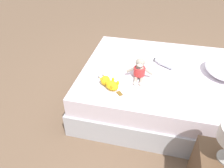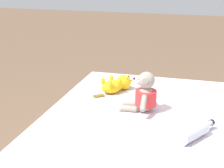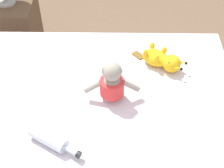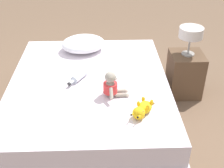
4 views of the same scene
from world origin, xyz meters
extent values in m
cube|color=silver|center=(0.00, 0.00, 0.39)|extent=(1.48, 1.82, 0.22)
ellipsoid|color=#9E9384|center=(0.20, -0.25, 0.57)|extent=(0.11, 0.11, 0.15)
cylinder|color=red|center=(0.20, -0.25, 0.58)|extent=(0.13, 0.13, 0.09)
sphere|color=#9E9384|center=(0.20, -0.25, 0.68)|extent=(0.10, 0.10, 0.10)
ellipsoid|color=beige|center=(0.24, -0.25, 0.68)|extent=(0.05, 0.06, 0.04)
sphere|color=black|center=(0.23, -0.23, 0.69)|extent=(0.01, 0.01, 0.01)
sphere|color=black|center=(0.23, -0.27, 0.69)|extent=(0.01, 0.01, 0.01)
cylinder|color=#9E9384|center=(0.19, -0.21, 0.70)|extent=(0.03, 0.01, 0.03)
cylinder|color=#9E9384|center=(0.20, -0.30, 0.70)|extent=(0.03, 0.01, 0.03)
cylinder|color=#9E9384|center=(0.19, -0.16, 0.58)|extent=(0.03, 0.10, 0.08)
cylinder|color=#9E9384|center=(0.20, -0.35, 0.58)|extent=(0.03, 0.10, 0.08)
cylinder|color=#9E9384|center=(0.29, -0.22, 0.52)|extent=(0.10, 0.04, 0.04)
cylinder|color=#9E9384|center=(0.29, -0.28, 0.52)|extent=(0.10, 0.04, 0.04)
sphere|color=beige|center=(0.34, -0.22, 0.52)|extent=(0.04, 0.04, 0.04)
sphere|color=beige|center=(0.34, -0.28, 0.52)|extent=(0.04, 0.04, 0.04)
ellipsoid|color=yellow|center=(0.46, -0.49, 0.54)|extent=(0.18, 0.19, 0.08)
sphere|color=yellow|center=(0.41, -0.58, 0.55)|extent=(0.10, 0.10, 0.10)
cone|color=yellow|center=(0.40, -0.63, 0.56)|extent=(0.06, 0.07, 0.05)
sphere|color=black|center=(0.39, -0.65, 0.57)|extent=(0.02, 0.02, 0.02)
cone|color=yellow|center=(0.36, -0.60, 0.56)|extent=(0.06, 0.07, 0.05)
sphere|color=black|center=(0.34, -0.62, 0.57)|extent=(0.02, 0.02, 0.02)
sphere|color=red|center=(0.43, -0.59, 0.58)|extent=(0.02, 0.02, 0.02)
sphere|color=red|center=(0.38, -0.56, 0.58)|extent=(0.02, 0.02, 0.02)
ellipsoid|color=yellow|center=(0.48, -0.54, 0.58)|extent=(0.04, 0.04, 0.05)
ellipsoid|color=yellow|center=(0.41, -0.49, 0.58)|extent=(0.04, 0.04, 0.05)
ellipsoid|color=yellow|center=(0.52, -0.48, 0.58)|extent=(0.04, 0.04, 0.05)
ellipsoid|color=yellow|center=(0.46, -0.43, 0.58)|extent=(0.04, 0.04, 0.05)
cube|color=brown|center=(0.52, -0.40, 0.50)|extent=(0.08, 0.08, 0.01)
cylinder|color=silver|center=(-0.09, 0.03, 0.53)|extent=(0.16, 0.20, 0.07)
cylinder|color=silver|center=(-0.15, -0.08, 0.53)|extent=(0.06, 0.07, 0.03)
cylinder|color=black|center=(-0.17, -0.11, 0.53)|extent=(0.04, 0.03, 0.03)
camera|label=1|loc=(2.13, -0.09, 1.85)|focal=34.38mm
camera|label=2|loc=(-0.13, 1.63, 1.31)|focal=57.18mm
camera|label=3|loc=(-1.01, -0.27, 1.83)|focal=55.66mm
camera|label=4|loc=(0.13, -2.40, 1.98)|focal=47.87mm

